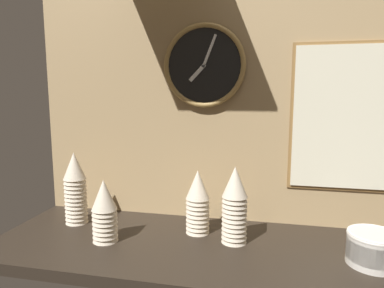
{
  "coord_description": "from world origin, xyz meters",
  "views": [
    {
      "loc": [
        0.16,
        -1.12,
        0.53
      ],
      "look_at": [
        -0.1,
        0.04,
        0.35
      ],
      "focal_mm": 32.0,
      "sensor_mm": 36.0,
      "label": 1
    }
  ],
  "objects_px": {
    "cup_stack_left": "(104,211)",
    "cup_stack_center_right": "(235,205)",
    "wall_clock": "(204,66)",
    "bowl_stack_far_right": "(374,248)",
    "menu_board": "(341,118)",
    "cup_stack_far_left": "(75,188)",
    "cup_stack_center": "(198,202)"
  },
  "relations": [
    {
      "from": "cup_stack_left",
      "to": "cup_stack_far_left",
      "type": "height_order",
      "value": "cup_stack_far_left"
    },
    {
      "from": "cup_stack_center_right",
      "to": "cup_stack_left",
      "type": "bearing_deg",
      "value": -169.0
    },
    {
      "from": "wall_clock",
      "to": "cup_stack_far_left",
      "type": "bearing_deg",
      "value": -163.1
    },
    {
      "from": "cup_stack_center_right",
      "to": "bowl_stack_far_right",
      "type": "relative_size",
      "value": 1.73
    },
    {
      "from": "cup_stack_center_right",
      "to": "cup_stack_center",
      "type": "distance_m",
      "value": 0.15
    },
    {
      "from": "cup_stack_left",
      "to": "bowl_stack_far_right",
      "type": "bearing_deg",
      "value": 1.23
    },
    {
      "from": "cup_stack_left",
      "to": "cup_stack_center_right",
      "type": "relative_size",
      "value": 0.82
    },
    {
      "from": "menu_board",
      "to": "cup_stack_left",
      "type": "bearing_deg",
      "value": -160.13
    },
    {
      "from": "cup_stack_center_right",
      "to": "wall_clock",
      "type": "height_order",
      "value": "wall_clock"
    },
    {
      "from": "cup_stack_left",
      "to": "menu_board",
      "type": "distance_m",
      "value": 0.93
    },
    {
      "from": "wall_clock",
      "to": "cup_stack_left",
      "type": "bearing_deg",
      "value": -136.57
    },
    {
      "from": "cup_stack_far_left",
      "to": "wall_clock",
      "type": "distance_m",
      "value": 0.71
    },
    {
      "from": "cup_stack_left",
      "to": "cup_stack_center",
      "type": "distance_m",
      "value": 0.34
    },
    {
      "from": "cup_stack_center",
      "to": "cup_stack_left",
      "type": "bearing_deg",
      "value": -155.11
    },
    {
      "from": "cup_stack_far_left",
      "to": "cup_stack_center_right",
      "type": "bearing_deg",
      "value": -4.33
    },
    {
      "from": "cup_stack_far_left",
      "to": "cup_stack_left",
      "type": "bearing_deg",
      "value": -35.12
    },
    {
      "from": "cup_stack_left",
      "to": "wall_clock",
      "type": "height_order",
      "value": "wall_clock"
    },
    {
      "from": "cup_stack_left",
      "to": "cup_stack_far_left",
      "type": "distance_m",
      "value": 0.24
    },
    {
      "from": "cup_stack_center_right",
      "to": "bowl_stack_far_right",
      "type": "height_order",
      "value": "cup_stack_center_right"
    },
    {
      "from": "cup_stack_left",
      "to": "cup_stack_far_left",
      "type": "bearing_deg",
      "value": 144.88
    },
    {
      "from": "bowl_stack_far_right",
      "to": "menu_board",
      "type": "xyz_separation_m",
      "value": [
        -0.06,
        0.28,
        0.38
      ]
    },
    {
      "from": "cup_stack_far_left",
      "to": "bowl_stack_far_right",
      "type": "bearing_deg",
      "value": -6.21
    },
    {
      "from": "cup_stack_far_left",
      "to": "menu_board",
      "type": "relative_size",
      "value": 0.52
    },
    {
      "from": "cup_stack_center_right",
      "to": "menu_board",
      "type": "xyz_separation_m",
      "value": [
        0.37,
        0.21,
        0.3
      ]
    },
    {
      "from": "cup_stack_center_right",
      "to": "cup_stack_center",
      "type": "height_order",
      "value": "cup_stack_center_right"
    },
    {
      "from": "wall_clock",
      "to": "cup_stack_center",
      "type": "bearing_deg",
      "value": -88.35
    },
    {
      "from": "bowl_stack_far_right",
      "to": "menu_board",
      "type": "height_order",
      "value": "menu_board"
    },
    {
      "from": "wall_clock",
      "to": "menu_board",
      "type": "xyz_separation_m",
      "value": [
        0.52,
        0.01,
        -0.2
      ]
    },
    {
      "from": "cup_stack_left",
      "to": "cup_stack_center",
      "type": "xyz_separation_m",
      "value": [
        0.31,
        0.14,
        0.01
      ]
    },
    {
      "from": "cup_stack_left",
      "to": "wall_clock",
      "type": "relative_size",
      "value": 0.69
    },
    {
      "from": "cup_stack_center_right",
      "to": "cup_stack_center",
      "type": "relative_size",
      "value": 1.14
    },
    {
      "from": "menu_board",
      "to": "cup_stack_center",
      "type": "bearing_deg",
      "value": -163.32
    }
  ]
}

